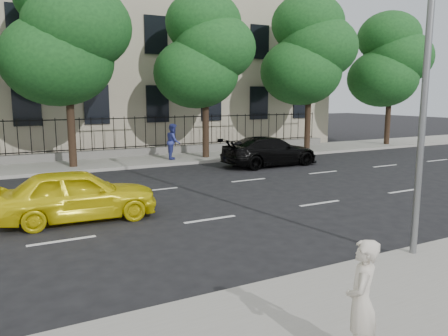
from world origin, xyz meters
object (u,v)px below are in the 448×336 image
object	(u,v)px
street_light	(408,14)
yellow_taxi	(78,194)
black_sedan	(270,151)
woman_near	(361,302)

from	to	relation	value
street_light	yellow_taxi	xyz separation A→B (m)	(-5.81, 5.96, -4.41)
black_sedan	woman_near	world-z (taller)	woman_near
street_light	black_sedan	size ratio (longest dim) A/B	1.58
black_sedan	yellow_taxi	bearing A→B (deg)	117.96
yellow_taxi	woman_near	bearing A→B (deg)	-164.28
yellow_taxi	woman_near	world-z (taller)	woman_near
street_light	yellow_taxi	bearing A→B (deg)	134.23
woman_near	street_light	bearing A→B (deg)	176.47
yellow_taxi	street_light	bearing A→B (deg)	-132.24
yellow_taxi	black_sedan	bearing A→B (deg)	-57.81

